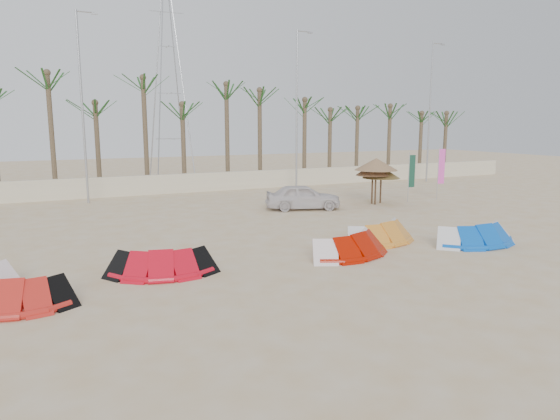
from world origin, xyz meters
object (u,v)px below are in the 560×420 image
kite_red_left (14,291)px  parasol_mid (373,170)px  kite_red_right (347,242)px  car (303,197)px  parasol_right (381,172)px  kite_orange (377,231)px  kite_blue (471,232)px  parasol_left (376,164)px  kite_red_mid (160,260)px

kite_red_left → parasol_mid: parasol_mid is taller
kite_red_left → kite_red_right: (10.68, 0.89, 0.01)m
kite_red_right → car: car is taller
kite_red_right → parasol_right: parasol_right is taller
parasol_mid → car: bearing=179.3°
kite_orange → car: bearing=83.8°
kite_orange → car: car is taller
kite_blue → parasol_right: size_ratio=1.65×
kite_red_right → parasol_left: 11.77m
parasol_mid → parasol_right: (0.65, 0.04, -0.19)m
kite_red_mid → parasol_left: size_ratio=1.32×
kite_red_left → kite_red_right: 10.72m
kite_red_left → parasol_left: size_ratio=1.16×
kite_blue → car: bearing=103.1°
kite_red_right → kite_orange: size_ratio=1.06×
parasol_left → parasol_right: parasol_left is taller
kite_red_mid → parasol_mid: parasol_mid is taller
kite_red_mid → kite_blue: size_ratio=0.97×
kite_red_mid → kite_red_left: bearing=-160.8°
kite_red_left → kite_orange: (12.88, 2.03, 0.00)m
kite_red_left → parasol_right: parasol_right is taller
kite_blue → parasol_mid: size_ratio=1.55×
parasol_left → car: size_ratio=0.66×
kite_blue → car: car is taller
car → kite_blue: bearing=-148.7°
kite_orange → parasol_mid: (5.44, 7.87, 1.60)m
parasol_left → kite_red_right: bearing=-131.3°
kite_orange → kite_red_left: bearing=-171.1°
kite_blue → kite_red_mid: bearing=173.9°
parasol_right → car: parasol_right is taller
kite_red_right → car: (3.06, 9.06, 0.28)m
parasol_mid → kite_red_right: bearing=-130.3°
parasol_right → kite_red_right: bearing=-132.5°
kite_blue → kite_red_left: bearing=-179.5°
kite_red_mid → kite_orange: same height
kite_red_left → parasol_mid: 20.89m
kite_red_left → car: car is taller
kite_red_mid → kite_orange: 8.89m
kite_red_left → kite_blue: (16.02, 0.13, 0.01)m
parasol_left → kite_orange: bearing=-125.8°
kite_red_mid → kite_blue: bearing=-6.1°
kite_red_mid → parasol_left: parasol_left is taller
kite_red_mid → parasol_right: parasol_right is taller
parasol_right → car: (-5.23, 0.01, -1.14)m
kite_blue → parasol_right: (2.95, 9.82, 1.41)m
kite_red_left → parasol_left: (18.35, 9.61, 1.94)m
car → parasol_mid: bearing=-72.4°
kite_orange → parasol_mid: 9.70m
kite_red_left → parasol_left: bearing=27.7°
kite_orange → parasol_left: size_ratio=1.40×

